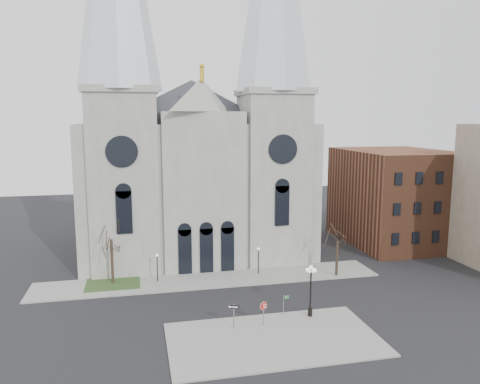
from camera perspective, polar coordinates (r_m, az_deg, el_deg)
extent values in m
plane|color=black|center=(45.70, -1.47, -15.20)|extent=(160.00, 160.00, 0.00)
cube|color=gray|center=(41.93, 4.13, -17.45)|extent=(18.00, 10.00, 0.14)
cube|color=gray|center=(55.74, -3.70, -10.58)|extent=(40.00, 6.00, 0.14)
cube|color=#2E4C20|center=(56.18, -15.21, -10.70)|extent=(6.00, 5.00, 0.18)
cube|color=gray|center=(68.08, -5.73, 0.74)|extent=(30.00, 24.00, 18.00)
pyramid|color=#2D3035|center=(67.59, -5.94, 13.43)|extent=(33.00, 26.40, 6.00)
cube|color=gray|center=(58.94, -13.96, 1.20)|extent=(8.00, 8.00, 22.00)
cylinder|color=black|center=(54.51, -14.21, 4.80)|extent=(3.60, 0.30, 3.60)
cube|color=gray|center=(61.45, 4.04, 1.75)|extent=(8.00, 8.00, 22.00)
cylinder|color=black|center=(57.22, 5.24, 5.23)|extent=(3.60, 0.30, 3.60)
cube|color=gray|center=(58.16, -4.56, 0.09)|extent=(10.00, 5.00, 19.50)
pyramid|color=gray|center=(57.53, -4.71, 11.73)|extent=(11.00, 5.00, 4.00)
cube|color=brown|center=(74.41, 18.29, -0.53)|extent=(14.00, 18.00, 14.00)
cylinder|color=#2D2219|center=(55.39, -15.32, -8.23)|extent=(0.32, 0.32, 5.25)
cylinder|color=#2D2219|center=(57.40, 11.72, -8.03)|extent=(0.32, 0.32, 4.20)
cylinder|color=black|center=(55.16, -10.04, -9.19)|extent=(0.12, 0.12, 3.00)
sphere|color=white|center=(54.69, -10.09, -7.60)|extent=(0.32, 0.32, 0.32)
cylinder|color=black|center=(56.87, 2.26, -8.49)|extent=(0.12, 0.12, 3.00)
sphere|color=white|center=(56.41, 2.27, -6.94)|extent=(0.32, 0.32, 0.32)
cylinder|color=slate|center=(43.75, 2.87, -14.59)|extent=(0.09, 0.09, 2.18)
cylinder|color=#B3180B|center=(43.45, 2.88, -13.68)|extent=(0.76, 0.06, 0.76)
cylinder|color=white|center=(43.45, 2.88, -13.68)|extent=(0.82, 0.04, 0.82)
cube|color=white|center=(43.40, 2.88, -13.53)|extent=(0.42, 0.03, 0.09)
cube|color=white|center=(43.50, 2.88, -13.83)|extent=(0.47, 0.03, 0.09)
cylinder|color=black|center=(45.58, 8.59, -12.16)|extent=(0.15, 0.15, 4.43)
cylinder|color=black|center=(46.27, 8.54, -14.27)|extent=(0.42, 0.42, 0.77)
sphere|color=white|center=(44.70, 8.67, -8.99)|extent=(0.31, 0.31, 0.31)
cylinder|color=slate|center=(43.26, -0.76, -14.85)|extent=(0.09, 0.09, 2.20)
cube|color=black|center=(42.93, -0.76, -13.82)|extent=(0.93, 0.33, 0.31)
cylinder|color=slate|center=(46.04, 5.32, -13.54)|extent=(0.08, 0.08, 1.95)
cube|color=#0B521C|center=(45.85, 5.70, -12.50)|extent=(0.55, 0.11, 0.13)
cube|color=#0B521C|center=(45.92, 5.69, -12.71)|extent=(0.55, 0.11, 0.13)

